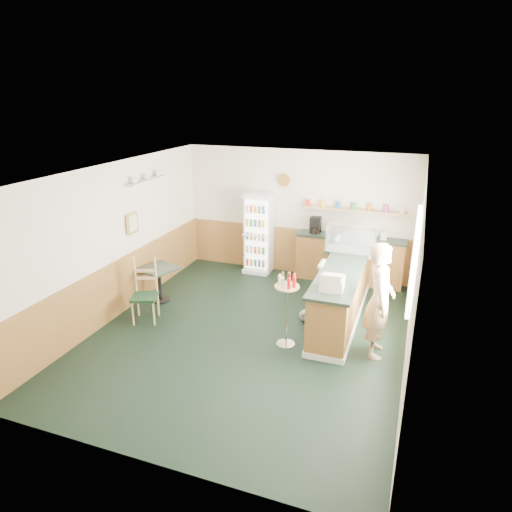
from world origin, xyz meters
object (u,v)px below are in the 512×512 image
at_px(drinks_fridge, 259,233).
at_px(cafe_table, 159,278).
at_px(condiment_stand, 287,300).
at_px(cash_register, 332,283).
at_px(cafe_chair, 147,288).
at_px(shopkeeper, 379,300).
at_px(display_case, 351,240).

xyz_separation_m(drinks_fridge, cafe_table, (-1.26, -2.11, -0.41)).
bearing_deg(cafe_table, condiment_stand, -15.26).
relative_size(cash_register, cafe_chair, 0.32).
distance_m(shopkeeper, cafe_chair, 3.93).
distance_m(display_case, shopkeeper, 1.84).
bearing_deg(cash_register, condiment_stand, -170.22).
bearing_deg(display_case, cafe_chair, -150.02).
relative_size(cash_register, cafe_table, 0.46).
bearing_deg(cafe_table, drinks_fridge, 59.25).
bearing_deg(condiment_stand, cash_register, 12.18).
bearing_deg(cash_register, drinks_fridge, 125.87).
distance_m(condiment_stand, cafe_chair, 2.56).
bearing_deg(shopkeeper, display_case, 16.67).
xyz_separation_m(drinks_fridge, cafe_chair, (-1.07, -2.82, -0.29)).
xyz_separation_m(display_case, cafe_chair, (-3.21, -1.85, -0.67)).
distance_m(cash_register, condiment_stand, 0.75).
xyz_separation_m(cash_register, condiment_stand, (-0.66, -0.14, -0.32)).
relative_size(cafe_table, cafe_chair, 0.69).
xyz_separation_m(drinks_fridge, condiment_stand, (1.48, -2.86, -0.10)).
height_order(drinks_fridge, cafe_table, drinks_fridge).
bearing_deg(drinks_fridge, cafe_table, -120.75).
bearing_deg(cafe_chair, cash_register, -17.93).
bearing_deg(cafe_table, shopkeeper, -7.20).
height_order(drinks_fridge, cash_register, drinks_fridge).
xyz_separation_m(shopkeeper, condiment_stand, (-1.36, -0.23, -0.11)).
bearing_deg(shopkeeper, cafe_chair, 86.61).
bearing_deg(drinks_fridge, cash_register, -51.74).
relative_size(shopkeeper, condiment_stand, 1.51).
distance_m(display_case, cafe_chair, 3.77).
bearing_deg(drinks_fridge, display_case, -24.27).
height_order(shopkeeper, cafe_table, shopkeeper).
distance_m(cash_register, cafe_table, 3.51).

